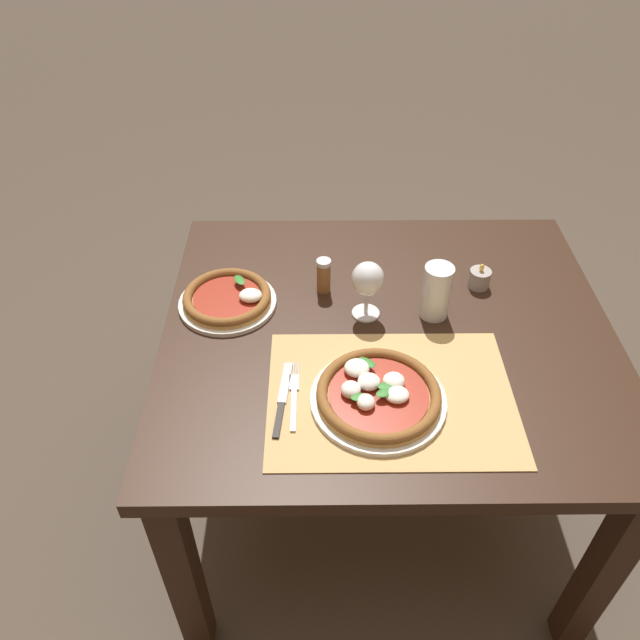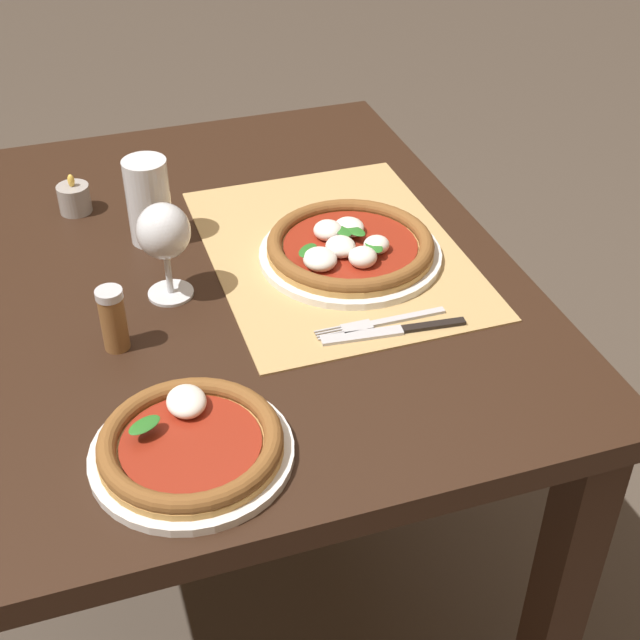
% 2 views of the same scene
% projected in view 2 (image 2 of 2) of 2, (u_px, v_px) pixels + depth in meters
% --- Properties ---
extents(ground_plane, '(24.00, 24.00, 0.00)m').
position_uv_depth(ground_plane, '(228.00, 566.00, 1.86)').
color(ground_plane, '#473D33').
extents(dining_table, '(1.11, 0.98, 0.74)m').
position_uv_depth(dining_table, '(205.00, 325.00, 1.48)').
color(dining_table, black).
rests_on(dining_table, ground).
extents(paper_placemat, '(0.54, 0.40, 0.00)m').
position_uv_depth(paper_placemat, '(334.00, 251.00, 1.46)').
color(paper_placemat, tan).
rests_on(paper_placemat, dining_table).
extents(pizza_near, '(0.30, 0.30, 0.05)m').
position_uv_depth(pizza_near, '(350.00, 247.00, 1.43)').
color(pizza_near, silver).
rests_on(pizza_near, paper_placemat).
extents(pizza_far, '(0.25, 0.25, 0.05)m').
position_uv_depth(pizza_far, '(191.00, 444.00, 1.08)').
color(pizza_far, silver).
rests_on(pizza_far, dining_table).
extents(wine_glass, '(0.08, 0.08, 0.16)m').
position_uv_depth(wine_glass, '(164.00, 235.00, 1.30)').
color(wine_glass, silver).
rests_on(wine_glass, dining_table).
extents(pint_glass, '(0.07, 0.07, 0.15)m').
position_uv_depth(pint_glass, '(149.00, 203.00, 1.45)').
color(pint_glass, silver).
rests_on(pint_glass, dining_table).
extents(fork, '(0.02, 0.20, 0.00)m').
position_uv_depth(fork, '(380.00, 323.00, 1.30)').
color(fork, '#B7B7BC').
rests_on(fork, paper_placemat).
extents(knife, '(0.04, 0.22, 0.01)m').
position_uv_depth(knife, '(394.00, 331.00, 1.28)').
color(knife, black).
rests_on(knife, paper_placemat).
extents(votive_candle, '(0.06, 0.06, 0.07)m').
position_uv_depth(votive_candle, '(75.00, 199.00, 1.56)').
color(votive_candle, gray).
rests_on(votive_candle, dining_table).
extents(pepper_shaker, '(0.04, 0.04, 0.10)m').
position_uv_depth(pepper_shaker, '(113.00, 319.00, 1.23)').
color(pepper_shaker, brown).
rests_on(pepper_shaker, dining_table).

